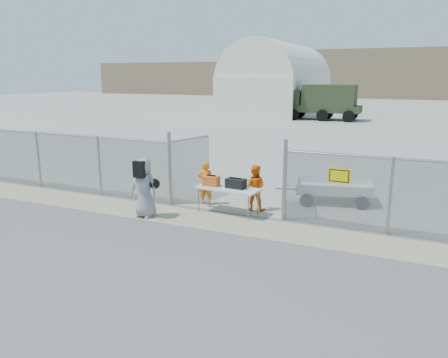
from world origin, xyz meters
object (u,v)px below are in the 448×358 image
at_px(security_worker_left, 206,183).
at_px(utility_trailer, 333,191).
at_px(visitor, 144,188).
at_px(folding_table, 228,201).
at_px(security_worker_right, 254,188).

xyz_separation_m(security_worker_left, utility_trailer, (3.93, 2.04, -0.35)).
bearing_deg(utility_trailer, visitor, -155.02).
distance_m(folding_table, visitor, 2.68).
bearing_deg(folding_table, utility_trailer, 48.82).
xyz_separation_m(visitor, utility_trailer, (5.07, 4.05, -0.54)).
bearing_deg(visitor, security_worker_left, 58.91).
relative_size(security_worker_right, utility_trailer, 0.46).
height_order(security_worker_left, utility_trailer, security_worker_left).
bearing_deg(security_worker_left, utility_trailer, -159.04).
distance_m(security_worker_left, security_worker_right, 1.74).
distance_m(folding_table, utility_trailer, 3.90).
height_order(folding_table, security_worker_left, security_worker_left).
distance_m(visitor, utility_trailer, 6.51).
bearing_deg(utility_trailer, security_worker_right, -151.59).
bearing_deg(visitor, security_worker_right, 34.22).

